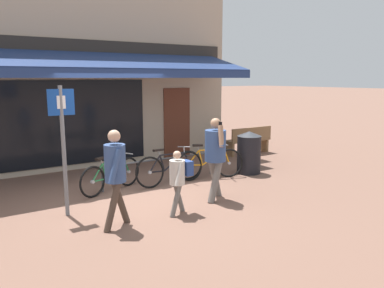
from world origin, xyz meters
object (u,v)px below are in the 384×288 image
bicycle_green (111,175)px  pedestrian_child (179,175)px  bicycle_black (170,168)px  parking_sign (63,137)px  park_bench (249,140)px  pedestrian_adult (215,150)px  litter_bin (249,152)px  bicycle_orange (208,163)px  pedestrian_second_adult (115,169)px

bicycle_green → pedestrian_child: 2.04m
bicycle_black → parking_sign: parking_sign is taller
bicycle_green → park_bench: bearing=-6.7°
bicycle_black → pedestrian_child: (-0.81, -1.74, 0.34)m
bicycle_green → park_bench: park_bench is taller
pedestrian_adult → litter_bin: bearing=-157.4°
bicycle_black → pedestrian_adult: size_ratio=1.07×
bicycle_orange → parking_sign: 3.75m
bicycle_orange → pedestrian_second_adult: size_ratio=1.02×
bicycle_black → litter_bin: bearing=-6.5°
bicycle_orange → litter_bin: bearing=13.8°
bicycle_green → pedestrian_second_adult: size_ratio=0.98×
park_bench → litter_bin: bearing=-132.0°
bicycle_orange → park_bench: size_ratio=1.03×
pedestrian_second_adult → bicycle_black: bearing=-142.2°
bicycle_orange → pedestrian_second_adult: (-3.00, -1.66, 0.60)m
park_bench → bicycle_black: bearing=-157.4°
parking_sign → pedestrian_child: bearing=-30.1°
bicycle_orange → bicycle_black: bearing=-162.3°
pedestrian_child → bicycle_green: bearing=-77.1°
pedestrian_child → litter_bin: (2.99, 1.54, -0.17)m
bicycle_black → bicycle_orange: (1.03, -0.06, 0.00)m
pedestrian_second_adult → pedestrian_adult: bearing=-175.8°
pedestrian_child → bicycle_black: bearing=-117.2°
pedestrian_child → park_bench: 5.70m
bicycle_green → litter_bin: litter_bin is taller
pedestrian_adult → litter_bin: pedestrian_adult is taller
bicycle_green → pedestrian_adult: size_ratio=0.96×
bicycle_black → pedestrian_adult: pedestrian_adult is taller
pedestrian_adult → pedestrian_child: pedestrian_adult is taller
bicycle_orange → pedestrian_second_adult: bearing=-130.2°
pedestrian_child → park_bench: (4.60, 3.36, -0.25)m
pedestrian_child → pedestrian_adult: bearing=-165.6°
pedestrian_child → parking_sign: size_ratio=0.51×
pedestrian_adult → pedestrian_second_adult: size_ratio=1.02×
pedestrian_adult → parking_sign: (-2.73, 0.68, 0.41)m
bicycle_black → park_bench: size_ratio=1.10×
parking_sign → park_bench: 6.80m
bicycle_green → pedestrian_second_adult: 2.11m
pedestrian_second_adult → litter_bin: pedestrian_second_adult is taller
bicycle_black → pedestrian_child: bearing=-116.2°
litter_bin → bicycle_orange: bearing=173.0°
bicycle_black → pedestrian_adult: (0.22, -1.43, 0.62)m
pedestrian_second_adult → park_bench: (5.76, 3.34, -0.52)m
bicycle_green → park_bench: 5.32m
bicycle_black → pedestrian_second_adult: 2.68m
pedestrian_second_adult → park_bench: 6.68m
park_bench → pedestrian_adult: bearing=-140.1°
bicycle_orange → pedestrian_child: (-1.83, -1.68, 0.34)m
litter_bin → park_bench: size_ratio=0.67×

